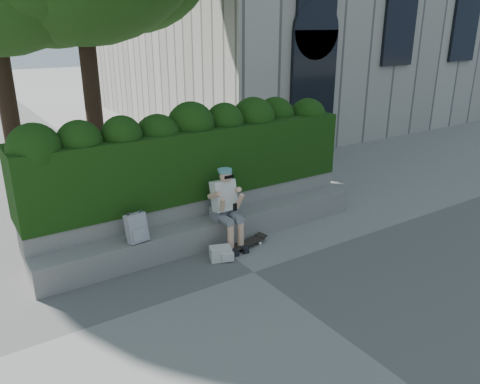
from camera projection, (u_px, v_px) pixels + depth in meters
ground at (254, 272)px, 7.28m from camera, size 80.00×80.00×0.00m
bench_ledge at (213, 231)px, 8.19m from camera, size 6.00×0.45×0.45m
planter_wall at (200, 215)px, 8.51m from camera, size 6.00×0.50×0.75m
hedge at (192, 160)px, 8.36m from camera, size 6.00×1.00×1.20m
person at (226, 204)px, 7.95m from camera, size 0.40×0.76×1.38m
skateboard at (244, 244)px, 8.04m from camera, size 0.87×0.36×0.09m
backpack_plaid at (136, 228)px, 7.22m from camera, size 0.33×0.20×0.45m
backpack_ground at (221, 253)px, 7.64m from camera, size 0.40×0.34×0.22m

